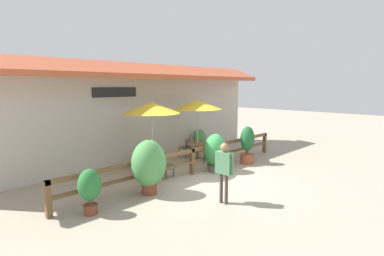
# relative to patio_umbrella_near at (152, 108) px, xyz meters

# --- Properties ---
(ground_plane) EXTENTS (60.00, 60.00, 0.00)m
(ground_plane) POSITION_rel_patio_umbrella_near_xyz_m (0.81, -2.35, -2.44)
(ground_plane) COLOR #9E937F
(building_facade) EXTENTS (14.28, 1.49, 4.23)m
(building_facade) POSITION_rel_patio_umbrella_near_xyz_m (0.81, 1.75, -0.28)
(building_facade) COLOR #BCB7A8
(building_facade) RESTS_ON ground
(patio_railing) EXTENTS (10.40, 0.14, 0.95)m
(patio_railing) POSITION_rel_patio_umbrella_near_xyz_m (0.81, -1.30, -1.75)
(patio_railing) COLOR brown
(patio_railing) RESTS_ON ground
(patio_umbrella_near) EXTENTS (2.11, 2.11, 2.69)m
(patio_umbrella_near) POSITION_rel_patio_umbrella_near_xyz_m (0.00, 0.00, 0.00)
(patio_umbrella_near) COLOR #B7B2A8
(patio_umbrella_near) RESTS_ON ground
(dining_table_near) EXTENTS (1.02, 1.02, 0.73)m
(dining_table_near) POSITION_rel_patio_umbrella_near_xyz_m (-0.00, 0.00, -1.86)
(dining_table_near) COLOR brown
(dining_table_near) RESTS_ON ground
(chair_near_streetside) EXTENTS (0.46, 0.46, 0.85)m
(chair_near_streetside) POSITION_rel_patio_umbrella_near_xyz_m (-0.08, -0.78, -1.97)
(chair_near_streetside) COLOR #514C47
(chair_near_streetside) RESTS_ON ground
(chair_near_wallside) EXTENTS (0.45, 0.45, 0.85)m
(chair_near_wallside) POSITION_rel_patio_umbrella_near_xyz_m (-0.00, 0.78, -1.97)
(chair_near_wallside) COLOR #514C47
(chair_near_wallside) RESTS_ON ground
(patio_umbrella_middle) EXTENTS (2.11, 2.11, 2.69)m
(patio_umbrella_middle) POSITION_rel_patio_umbrella_near_xyz_m (2.61, 0.10, 0.00)
(patio_umbrella_middle) COLOR #B7B2A8
(patio_umbrella_middle) RESTS_ON ground
(dining_table_middle) EXTENTS (1.02, 1.02, 0.73)m
(dining_table_middle) POSITION_rel_patio_umbrella_near_xyz_m (2.61, 0.10, -1.86)
(dining_table_middle) COLOR brown
(dining_table_middle) RESTS_ON ground
(chair_middle_streetside) EXTENTS (0.48, 0.48, 0.85)m
(chair_middle_streetside) POSITION_rel_patio_umbrella_near_xyz_m (2.57, -0.61, -1.97)
(chair_middle_streetside) COLOR #514C47
(chair_middle_streetside) RESTS_ON ground
(chair_middle_wallside) EXTENTS (0.49, 0.49, 0.85)m
(chair_middle_wallside) POSITION_rel_patio_umbrella_near_xyz_m (2.59, 0.81, -1.97)
(chair_middle_wallside) COLOR #514C47
(chair_middle_wallside) RESTS_ON ground
(potted_plant_small_flowering) EXTENTS (0.59, 0.53, 1.18)m
(potted_plant_small_flowering) POSITION_rel_patio_umbrella_near_xyz_m (-3.49, -1.84, -1.75)
(potted_plant_small_flowering) COLOR brown
(potted_plant_small_flowering) RESTS_ON ground
(potted_plant_entrance_palm) EXTENTS (0.89, 0.80, 1.45)m
(potted_plant_entrance_palm) POSITION_rel_patio_umbrella_near_xyz_m (1.68, -1.68, -1.69)
(potted_plant_entrance_palm) COLOR #564C47
(potted_plant_entrance_palm) RESTS_ON ground
(potted_plant_corner_fern) EXTENTS (0.63, 0.62, 1.58)m
(potted_plant_corner_fern) POSITION_rel_patio_umbrella_near_xyz_m (3.53, -1.89, -1.63)
(potted_plant_corner_fern) COLOR #9E4C33
(potted_plant_corner_fern) RESTS_ON ground
(potted_plant_broad_leaf) EXTENTS (1.08, 0.97, 1.66)m
(potted_plant_broad_leaf) POSITION_rel_patio_umbrella_near_xyz_m (-1.56, -1.78, -1.54)
(potted_plant_broad_leaf) COLOR brown
(potted_plant_broad_leaf) RESTS_ON ground
(potted_plant_tall_tropical) EXTENTS (0.67, 0.60, 1.10)m
(potted_plant_tall_tropical) POSITION_rel_patio_umbrella_near_xyz_m (3.93, 1.20, -1.80)
(potted_plant_tall_tropical) COLOR brown
(potted_plant_tall_tropical) RESTS_ON ground
(pedestrian) EXTENTS (0.24, 0.60, 1.71)m
(pedestrian) POSITION_rel_patio_umbrella_near_xyz_m (-0.58, -3.85, -1.35)
(pedestrian) COLOR #42382D
(pedestrian) RESTS_ON ground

